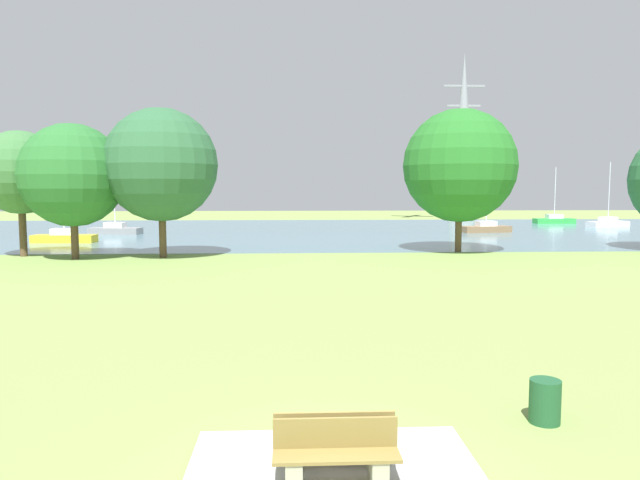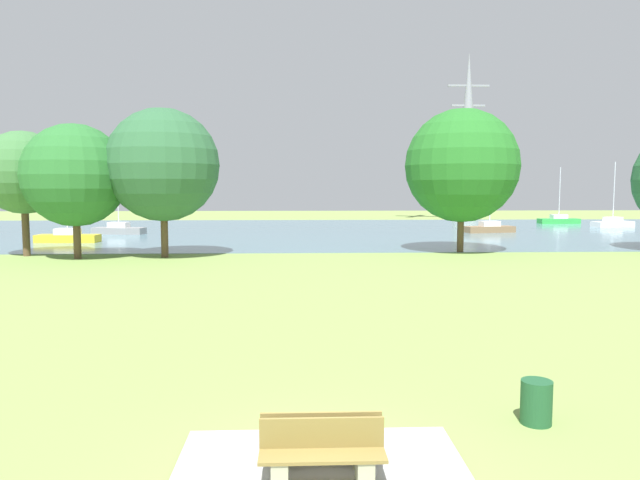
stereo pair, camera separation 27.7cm
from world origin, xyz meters
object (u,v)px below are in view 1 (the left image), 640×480
Objects in this scene: tree_east_near at (161,165)px; sailboat_yellow at (64,237)px; tree_west_near at (72,175)px; sailboat_white at (608,223)px; sailboat_brown at (486,228)px; bench_facing_water at (333,441)px; litter_bin at (545,401)px; bench_facing_inland at (336,458)px; sailboat_green at (554,220)px; tree_mid_shore at (460,166)px; sailboat_gray at (115,229)px; tree_east_far at (20,173)px; electricity_pylon at (463,135)px.

sailboat_yellow is at bearing 133.84° from tree_east_near.
tree_west_near is at bearing -66.24° from sailboat_yellow.
sailboat_white is 0.87× the size of tree_west_near.
sailboat_white is 0.89× the size of sailboat_brown.
sailboat_yellow is (-18.46, 38.13, -0.00)m from bench_facing_water.
bench_facing_inland is at bearing -151.29° from litter_bin.
sailboat_green is at bearing 36.42° from tree_west_near.
tree_mid_shore reaches higher than litter_bin.
tree_east_near is (9.91, -10.32, 5.22)m from sailboat_yellow.
bench_facing_inland is 32.72m from tree_mid_shore.
tree_east_near is at bearing 106.77° from bench_facing_inland.
tree_mid_shore reaches higher than bench_facing_water.
litter_bin is 0.12× the size of sailboat_gray.
sailboat_green is (48.16, 14.07, 0.00)m from sailboat_gray.
sailboat_gray is (-35.17, -0.48, -0.02)m from sailboat_brown.
sailboat_green is at bearing 65.18° from litter_bin.
litter_bin is 47.43m from sailboat_brown.
sailboat_gray is 0.71× the size of tree_east_near.
litter_bin is at bearing -55.44° from tree_west_near.
tree_east_far is 0.82× the size of tree_mid_shore.
tree_east_far is 8.96m from tree_east_near.
sailboat_brown is 1.19× the size of sailboat_green.
sailboat_brown reaches higher than tree_east_far.
litter_bin is 0.08× the size of tree_mid_shore.
bench_facing_inland is at bearing -73.23° from tree_east_near.
bench_facing_inland is 68.54m from sailboat_green.
sailboat_white is 57.94m from tree_east_far.
sailboat_brown is at bearing 35.48° from tree_east_near.
tree_west_near is (-17.70, 25.70, 4.64)m from litter_bin.
bench_facing_water is at bearing -107.70° from electricity_pylon.
sailboat_yellow is at bearing -163.04° from sailboat_white.
sailboat_white is (34.42, 54.80, -0.00)m from bench_facing_inland.
tree_mid_shore is at bearing -114.28° from sailboat_brown.
bench_facing_water is at bearing -122.39° from sailboat_white.
bench_facing_inland is 30.07m from tree_east_near.
electricity_pylon reaches higher than tree_east_far.
sailboat_brown is at bearing 31.48° from tree_west_near.
electricity_pylon is at bearing 53.76° from tree_west_near.
tree_east_far is 68.71m from electricity_pylon.
tree_east_near is at bearing -122.76° from electricity_pylon.
sailboat_yellow reaches higher than bench_facing_inland.
sailboat_brown reaches higher than litter_bin.
sailboat_white is (30.43, 52.61, 0.06)m from litter_bin.
sailboat_brown is 1.24× the size of sailboat_gray.
bench_facing_inland is 0.25× the size of sailboat_white.
sailboat_green is at bearing 33.04° from tree_east_far.
tree_east_far reaches higher than litter_bin.
tree_west_near reaches higher than litter_bin.
tree_mid_shore reaches higher than sailboat_green.
tree_mid_shore is (29.04, -8.17, 5.29)m from sailboat_yellow.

